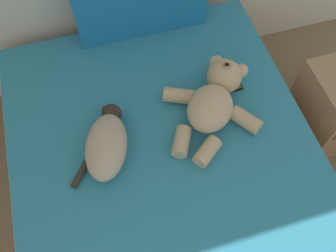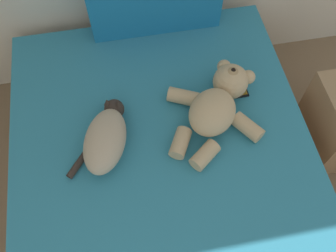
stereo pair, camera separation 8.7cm
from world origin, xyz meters
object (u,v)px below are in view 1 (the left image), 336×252
at_px(bed, 172,193).
at_px(teddy_bear, 214,100).
at_px(cell_phone, 232,80).
at_px(cat, 107,143).

height_order(bed, teddy_bear, teddy_bear).
relative_size(bed, cell_phone, 13.76).
bearing_deg(bed, teddy_bear, 43.80).
distance_m(bed, cell_phone, 0.68).
bearing_deg(teddy_bear, cat, -171.87).
distance_m(bed, cat, 0.47).
bearing_deg(cell_phone, teddy_bear, -139.05).
xyz_separation_m(bed, cell_phone, (0.46, 0.42, 0.27)).
bearing_deg(cat, cell_phone, 16.91).
distance_m(cat, cell_phone, 0.75).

